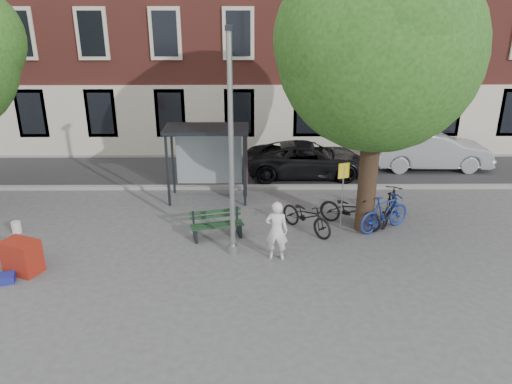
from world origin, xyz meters
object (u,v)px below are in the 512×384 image
at_px(notice_sign, 343,180).
at_px(bike_d, 390,206).
at_px(bus_shelter, 219,146).
at_px(bike_b, 385,213).
at_px(bench, 217,226).
at_px(bike_a, 350,210).
at_px(bike_c, 307,216).
at_px(car_silver, 431,150).
at_px(painter, 277,231).
at_px(car_dark, 307,159).
at_px(lamppost, 231,159).
at_px(red_stand, 22,257).

bearing_deg(notice_sign, bike_d, -6.16).
relative_size(bus_shelter, bike_b, 1.48).
xyz_separation_m(bench, bike_d, (5.44, 1.03, 0.19)).
distance_m(bike_a, bike_c, 1.44).
distance_m(bench, car_silver, 10.61).
bearing_deg(bike_c, bike_b, -37.91).
height_order(bus_shelter, bike_c, bus_shelter).
bearing_deg(bus_shelter, car_silver, 20.73).
height_order(painter, bike_c, painter).
height_order(bench, car_dark, car_dark).
distance_m(lamppost, red_stand, 6.01).
relative_size(lamppost, bike_d, 3.29).
bearing_deg(lamppost, car_dark, 67.05).
distance_m(bench, bike_b, 5.14).
bearing_deg(painter, red_stand, 13.21).
bearing_deg(bike_c, red_stand, 156.80).
xyz_separation_m(bus_shelter, car_dark, (3.37, 2.41, -1.25)).
height_order(lamppost, painter, lamppost).
bearing_deg(car_dark, car_silver, -81.57).
height_order(lamppost, bike_a, lamppost).
relative_size(bike_b, notice_sign, 0.92).
bearing_deg(notice_sign, red_stand, 178.20).
bearing_deg(car_silver, painter, 138.77).
relative_size(bench, car_dark, 0.34).
distance_m(red_stand, notice_sign, 9.21).
xyz_separation_m(lamppost, red_stand, (-5.44, -1.00, -2.33)).
relative_size(lamppost, bike_b, 3.18).
xyz_separation_m(bus_shelter, red_stand, (-4.83, -5.10, -1.47)).
height_order(lamppost, car_dark, lamppost).
distance_m(bike_b, red_stand, 10.34).
height_order(bus_shelter, notice_sign, bus_shelter).
xyz_separation_m(lamppost, car_silver, (7.97, 7.35, -1.99)).
xyz_separation_m(bike_a, red_stand, (-9.03, -2.70, -0.09)).
height_order(car_dark, car_silver, car_silver).
height_order(bus_shelter, car_silver, bus_shelter).
bearing_deg(bike_d, bike_b, 87.43).
bearing_deg(car_dark, bike_a, -170.94).
bearing_deg(notice_sign, bike_b, -28.94).
height_order(bike_c, bike_d, bike_d).
bearing_deg(car_silver, bike_a, 142.39).
distance_m(lamppost, car_silver, 11.02).
relative_size(bus_shelter, red_stand, 3.17).
relative_size(lamppost, red_stand, 6.79).
bearing_deg(red_stand, car_dark, 42.49).
relative_size(lamppost, notice_sign, 2.91).
bearing_deg(bike_c, bus_shelter, 95.19).
distance_m(lamppost, bike_a, 4.56).
relative_size(bench, red_stand, 1.80).
bearing_deg(lamppost, bus_shelter, 98.43).
bearing_deg(bus_shelter, car_dark, 35.59).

